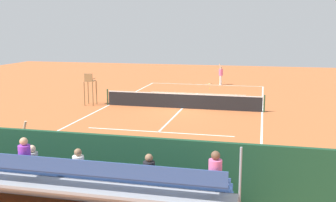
# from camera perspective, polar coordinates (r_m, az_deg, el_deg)

# --- Properties ---
(ground_plane) EXTENTS (60.00, 60.00, 0.00)m
(ground_plane) POSITION_cam_1_polar(r_m,az_deg,el_deg) (25.77, 2.05, -1.05)
(ground_plane) COLOR #BC6033
(court_line_markings) EXTENTS (10.10, 22.20, 0.01)m
(court_line_markings) POSITION_cam_1_polar(r_m,az_deg,el_deg) (25.80, 2.06, -1.03)
(court_line_markings) COLOR white
(court_line_markings) RESTS_ON ground
(tennis_net) EXTENTS (10.30, 0.10, 1.07)m
(tennis_net) POSITION_cam_1_polar(r_m,az_deg,el_deg) (25.67, 2.06, 0.04)
(tennis_net) COLOR black
(tennis_net) RESTS_ON ground
(backdrop_wall) EXTENTS (18.00, 0.16, 2.00)m
(backdrop_wall) POSITION_cam_1_polar(r_m,az_deg,el_deg) (12.54, -10.72, -9.01)
(backdrop_wall) COLOR #194228
(backdrop_wall) RESTS_ON ground
(bleacher_stand) EXTENTS (9.06, 2.40, 2.48)m
(bleacher_stand) POSITION_cam_1_polar(r_m,az_deg,el_deg) (11.39, -13.78, -11.36)
(bleacher_stand) COLOR #9EA0A5
(bleacher_stand) RESTS_ON ground
(umpire_chair) EXTENTS (0.67, 0.67, 2.14)m
(umpire_chair) POSITION_cam_1_polar(r_m,az_deg,el_deg) (27.11, -11.04, 2.15)
(umpire_chair) COLOR olive
(umpire_chair) RESTS_ON ground
(courtside_bench) EXTENTS (1.80, 0.40, 0.93)m
(courtside_bench) POSITION_cam_1_polar(r_m,az_deg,el_deg) (12.48, 5.00, -11.12)
(courtside_bench) COLOR #234C2D
(courtside_bench) RESTS_ON ground
(equipment_bag) EXTENTS (0.90, 0.36, 0.36)m
(equipment_bag) POSITION_cam_1_polar(r_m,az_deg,el_deg) (12.77, -1.60, -12.40)
(equipment_bag) COLOR black
(equipment_bag) RESTS_ON ground
(tennis_player) EXTENTS (0.41, 0.55, 1.93)m
(tennis_player) POSITION_cam_1_polar(r_m,az_deg,el_deg) (36.38, 7.50, 3.86)
(tennis_player) COLOR white
(tennis_player) RESTS_ON ground
(tennis_racket) EXTENTS (0.44, 0.57, 0.03)m
(tennis_racket) POSITION_cam_1_polar(r_m,az_deg,el_deg) (36.94, 5.89, 2.43)
(tennis_racket) COLOR black
(tennis_racket) RESTS_ON ground
(tennis_ball_near) EXTENTS (0.07, 0.07, 0.07)m
(tennis_ball_near) POSITION_cam_1_polar(r_m,az_deg,el_deg) (34.25, 5.95, 1.83)
(tennis_ball_near) COLOR #CCDB33
(tennis_ball_near) RESTS_ON ground
(line_judge) EXTENTS (0.41, 0.55, 1.93)m
(line_judge) POSITION_cam_1_polar(r_m,az_deg,el_deg) (14.94, -20.14, -6.22)
(line_judge) COLOR #232328
(line_judge) RESTS_ON ground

